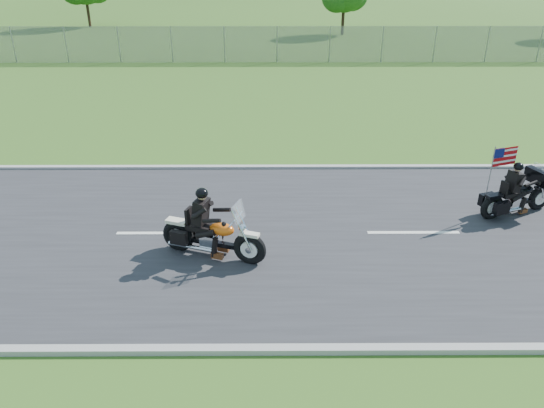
{
  "coord_description": "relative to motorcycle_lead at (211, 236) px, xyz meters",
  "views": [
    {
      "loc": [
        0.56,
        -11.02,
        6.31
      ],
      "look_at": [
        0.61,
        0.0,
        0.81
      ],
      "focal_mm": 35.0,
      "sensor_mm": 36.0,
      "label": 1
    }
  ],
  "objects": [
    {
      "name": "ground",
      "position": [
        0.72,
        0.99,
        -0.53
      ],
      "size": [
        420.0,
        420.0,
        0.0
      ],
      "primitive_type": "plane",
      "color": "#2B4A17",
      "rests_on": "ground"
    },
    {
      "name": "road",
      "position": [
        0.72,
        0.99,
        -0.51
      ],
      "size": [
        120.0,
        8.0,
        0.04
      ],
      "primitive_type": "cube",
      "color": "#28282B",
      "rests_on": "ground"
    },
    {
      "name": "curb_north",
      "position": [
        0.72,
        5.04,
        -0.48
      ],
      "size": [
        120.0,
        0.18,
        0.12
      ],
      "primitive_type": "cube",
      "color": "#9E9B93",
      "rests_on": "ground"
    },
    {
      "name": "curb_south",
      "position": [
        0.72,
        -3.06,
        -0.48
      ],
      "size": [
        120.0,
        0.18,
        0.12
      ],
      "primitive_type": "cube",
      "color": "#9E9B93",
      "rests_on": "ground"
    },
    {
      "name": "fence",
      "position": [
        -4.28,
        20.99,
        0.47
      ],
      "size": [
        60.0,
        0.03,
        2.0
      ],
      "primitive_type": "cube",
      "color": "gray",
      "rests_on": "ground"
    },
    {
      "name": "motorcycle_follow",
      "position": [
        7.53,
        1.99,
        -0.02
      ],
      "size": [
        2.09,
        1.08,
        1.81
      ],
      "rotation": [
        0.0,
        0.0,
        0.35
      ],
      "color": "black",
      "rests_on": "ground"
    },
    {
      "name": "motorcycle_lead",
      "position": [
        0.0,
        0.0,
        0.0
      ],
      "size": [
        2.39,
        1.13,
        1.66
      ],
      "rotation": [
        0.0,
        0.0,
        -0.34
      ],
      "color": "black",
      "rests_on": "ground"
    }
  ]
}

